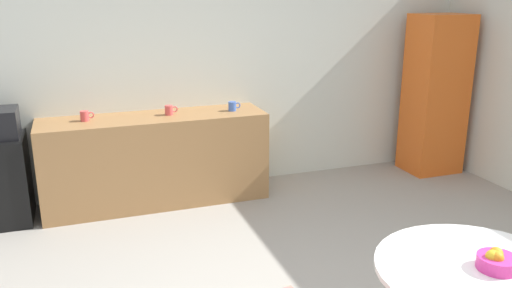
% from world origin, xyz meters
% --- Properties ---
extents(wall_back, '(6.00, 0.10, 2.60)m').
position_xyz_m(wall_back, '(0.00, 3.00, 1.30)').
color(wall_back, silver).
rests_on(wall_back, ground_plane).
extents(counter_block, '(2.21, 0.60, 0.90)m').
position_xyz_m(counter_block, '(-0.70, 2.65, 0.45)').
color(counter_block, '#9E7042').
rests_on(counter_block, ground_plane).
extents(locker_cabinet, '(0.60, 0.50, 1.84)m').
position_xyz_m(locker_cabinet, '(2.55, 2.55, 0.92)').
color(locker_cabinet, orange).
rests_on(locker_cabinet, ground_plane).
extents(fruit_bowl, '(0.20, 0.20, 0.11)m').
position_xyz_m(fruit_bowl, '(0.53, -0.57, 0.78)').
color(fruit_bowl, '#D8338C').
rests_on(fruit_bowl, round_table).
extents(mug_white, '(0.13, 0.08, 0.09)m').
position_xyz_m(mug_white, '(-1.34, 2.68, 0.95)').
color(mug_white, '#D84C4C').
rests_on(mug_white, counter_block).
extents(mug_green, '(0.13, 0.08, 0.09)m').
position_xyz_m(mug_green, '(0.11, 2.62, 0.95)').
color(mug_green, '#3F66BF').
rests_on(mug_green, counter_block).
extents(mug_red, '(0.13, 0.08, 0.09)m').
position_xyz_m(mug_red, '(-0.54, 2.66, 0.95)').
color(mug_red, '#D84C4C').
rests_on(mug_red, counter_block).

